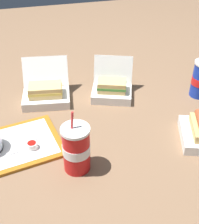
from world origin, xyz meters
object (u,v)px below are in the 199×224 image
Objects in this scene: plastic_fork at (21,150)px; clamshell_sandwich_corner at (112,89)px; clamshell_sandwich_front at (46,93)px; food_tray at (11,147)px; ketchup_cup at (32,145)px; soda_cup_right at (76,149)px.

clamshell_sandwich_corner is (-0.43, -0.28, 0.03)m from plastic_fork.
food_tray is at bearing 59.23° from clamshell_sandwich_front.
ketchup_cup is at bearing 158.00° from food_tray.
plastic_fork is at bearing 33.17° from clamshell_sandwich_corner.
soda_cup_right reaches higher than food_tray.
clamshell_sandwich_front is (-0.09, -0.32, 0.02)m from ketchup_cup.
soda_cup_right is (-0.15, 0.13, 0.06)m from ketchup_cup.
food_tray is 0.53m from clamshell_sandwich_corner.
food_tray is 0.05m from plastic_fork.
ketchup_cup reaches higher than plastic_fork.
ketchup_cup is 0.17× the size of clamshell_sandwich_front.
clamshell_sandwich_corner is at bearing -160.85° from plastic_fork.
clamshell_sandwich_front is (-0.13, -0.32, 0.03)m from plastic_fork.
ketchup_cup is at bearing -40.76° from soda_cup_right.
ketchup_cup is 0.36× the size of plastic_fork.
clamshell_sandwich_front is at bearing -7.75° from clamshell_sandwich_corner.
clamshell_sandwich_front reaches higher than food_tray.
ketchup_cup is 0.33m from clamshell_sandwich_front.
clamshell_sandwich_corner reaches higher than plastic_fork.
food_tray is at bearing -56.21° from plastic_fork.
plastic_fork is (0.04, 0.00, -0.01)m from ketchup_cup.
food_tray is 1.71× the size of clamshell_sandwich_front.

